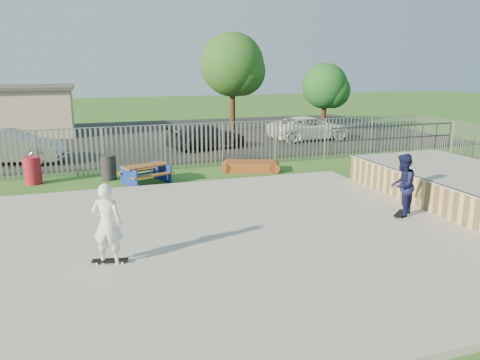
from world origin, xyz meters
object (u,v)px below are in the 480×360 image
object	(u,v)px
car_dark	(208,137)
skater_white	(107,224)
tree_mid	(232,65)
car_silver	(11,147)
funbox	(251,166)
trash_bin_grey	(109,168)
trash_bin_red	(33,171)
skater_navy	(402,185)
car_white	(309,128)
picnic_table	(146,174)
tree_right	(325,86)

from	to	relation	value
car_dark	skater_white	bearing A→B (deg)	143.71
tree_mid	skater_white	size ratio (longest dim) A/B	3.62
car_silver	funbox	bearing A→B (deg)	-101.84
trash_bin_grey	car_dark	bearing A→B (deg)	45.50
trash_bin_grey	car_silver	bearing A→B (deg)	131.73
trash_bin_grey	tree_mid	distance (m)	16.01
car_silver	tree_mid	distance (m)	15.89
trash_bin_grey	car_dark	world-z (taller)	car_dark
trash_bin_red	tree_mid	xyz separation A→B (m)	(11.99, 12.29, 4.01)
car_dark	skater_navy	distance (m)	13.91
trash_bin_red	car_white	world-z (taller)	car_white
funbox	car_dark	distance (m)	6.02
skater_navy	funbox	bearing A→B (deg)	-115.69
car_silver	car_white	world-z (taller)	car_silver
picnic_table	trash_bin_red	bearing A→B (deg)	141.18
trash_bin_red	skater_white	distance (m)	9.38
funbox	tree_mid	bearing A→B (deg)	97.13
car_silver	skater_white	world-z (taller)	skater_white
funbox	tree_right	distance (m)	13.42
car_silver	tree_mid	world-z (taller)	tree_mid
picnic_table	car_dark	distance (m)	8.01
tree_mid	skater_navy	bearing A→B (deg)	-93.50
funbox	tree_right	world-z (taller)	tree_right
picnic_table	funbox	size ratio (longest dim) A/B	0.92
trash_bin_red	skater_navy	xyz separation A→B (m)	(10.74, -8.23, 0.55)
car_silver	car_dark	distance (m)	9.77
car_dark	car_white	size ratio (longest dim) A/B	0.89
car_white	car_silver	bearing A→B (deg)	94.34
trash_bin_grey	skater_navy	bearing A→B (deg)	-45.41
picnic_table	skater_navy	bearing A→B (deg)	-67.88
car_silver	skater_navy	xyz separation A→B (m)	(12.04, -12.66, 0.27)
car_white	skater_white	world-z (taller)	skater_white
funbox	tree_right	size ratio (longest dim) A/B	0.50
tree_right	skater_navy	xyz separation A→B (m)	(-6.80, -17.46, -2.06)
funbox	tree_mid	world-z (taller)	tree_mid
picnic_table	skater_navy	size ratio (longest dim) A/B	1.15
skater_white	car_dark	bearing A→B (deg)	-89.83
skater_white	picnic_table	bearing A→B (deg)	-80.33
trash_bin_red	car_dark	xyz separation A→B (m)	(8.41, 5.48, 0.15)
trash_bin_grey	car_white	bearing A→B (deg)	28.95
car_dark	car_white	xyz separation A→B (m)	(6.78, 1.16, 0.05)
car_dark	tree_right	size ratio (longest dim) A/B	0.98
trash_bin_grey	car_silver	size ratio (longest dim) A/B	0.21
tree_mid	tree_right	bearing A→B (deg)	-28.89
car_dark	car_white	world-z (taller)	car_white
tree_right	trash_bin_red	bearing A→B (deg)	-152.25
tree_mid	car_white	bearing A→B (deg)	-60.54
car_dark	trash_bin_red	bearing A→B (deg)	109.36
trash_bin_grey	tree_right	size ratio (longest dim) A/B	0.21
picnic_table	tree_right	world-z (taller)	tree_right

